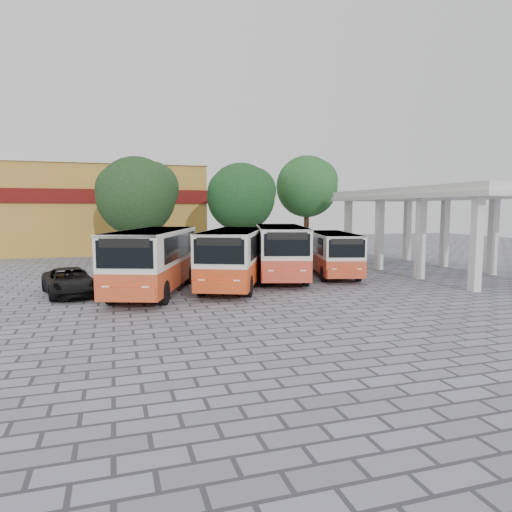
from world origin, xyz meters
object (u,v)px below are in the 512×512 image
object	(u,v)px
bus_centre_left	(234,254)
bus_centre_right	(280,248)
parked_car	(70,282)
bus_far_right	(332,251)
bus_far_left	(154,257)

from	to	relation	value
bus_centre_left	bus_centre_right	world-z (taller)	bus_centre_right
bus_centre_left	parked_car	bearing A→B (deg)	-157.54
bus_centre_right	parked_car	bearing A→B (deg)	-154.32
bus_centre_right	bus_far_right	world-z (taller)	bus_centre_right
bus_centre_left	bus_far_right	size ratio (longest dim) A/B	1.15
bus_centre_right	parked_car	world-z (taller)	bus_centre_right
bus_centre_left	bus_far_right	bearing A→B (deg)	41.38
bus_far_left	bus_centre_left	bearing A→B (deg)	26.69
bus_centre_right	bus_far_right	xyz separation A→B (m)	(3.46, 0.13, -0.26)
bus_far_left	bus_far_right	world-z (taller)	bus_far_left
bus_centre_right	parked_car	size ratio (longest dim) A/B	1.96
bus_far_left	bus_centre_left	xyz separation A→B (m)	(4.15, 0.50, -0.05)
bus_centre_right	bus_far_right	size ratio (longest dim) A/B	1.17
bus_centre_right	bus_centre_left	bearing A→B (deg)	-132.32
bus_far_left	bus_centre_right	xyz separation A→B (m)	(7.53, 2.59, 0.00)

